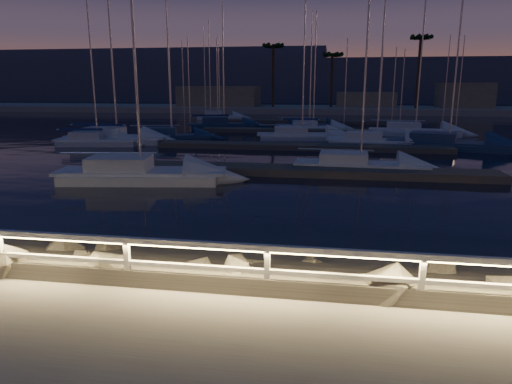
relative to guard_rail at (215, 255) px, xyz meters
The scene contains 22 objects.
ground 0.78m from the guard_rail, ahead, with size 400.00×400.00×0.00m, color #A59F95.
harbor_water 31.27m from the guard_rail, 89.87° to the left, with size 400.00×440.00×0.60m.
guard_rail is the anchor object (origin of this frame).
floating_docks 32.52m from the guard_rail, 89.88° to the left, with size 22.00×36.00×0.40m.
far_shore 74.05m from the guard_rail, 90.04° to the left, with size 160.00×14.00×5.20m.
palm_left 73.04m from the guard_rail, 96.29° to the left, with size 3.00×3.00×11.20m.
palm_center 73.47m from the guard_rail, 88.38° to the left, with size 3.00×3.00×9.70m.
palm_right 74.48m from the guard_rail, 77.42° to the left, with size 3.00×3.00×12.20m.
distant_hills 135.56m from the guard_rail, 99.37° to the left, with size 230.00×37.50×18.00m.
sailboat_a 30.38m from the guard_rail, 122.75° to the left, with size 6.89×3.11×11.40m.
sailboat_b 14.72m from the guard_rail, 119.87° to the left, with size 8.60×3.69×14.21m.
sailboat_c 17.76m from the guard_rail, 77.78° to the left, with size 7.43×2.57×12.42m.
sailboat_e 31.24m from the guard_rail, 111.53° to the left, with size 7.48×3.86×12.35m.
sailboat_f 31.47m from the guard_rail, 119.79° to the left, with size 8.65×2.80×14.61m.
sailboat_g 32.18m from the guard_rail, 90.84° to the left, with size 8.21×3.38×13.54m.
sailboat_h 29.54m from the guard_rail, 78.92° to the left, with size 8.15×3.33×13.40m.
sailboat_i 42.08m from the guard_rail, 103.24° to the left, with size 8.04×4.26×13.26m.
sailboat_j 42.23m from the guard_rail, 90.40° to the left, with size 7.52×3.43×12.39m.
sailboat_k 38.82m from the guard_rail, 74.99° to the left, with size 8.88×3.47×14.70m.
sailboat_l 30.15m from the guard_rail, 68.75° to the left, with size 9.37×5.11×15.27m.
sailboat_m 56.61m from the guard_rail, 103.84° to the left, with size 7.03×3.58×11.60m.
sailboat_n 39.91m from the guard_rail, 89.68° to the left, with size 7.26×3.08×11.99m.
Camera 1 is at (2.16, -8.52, 4.17)m, focal length 32.00 mm.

